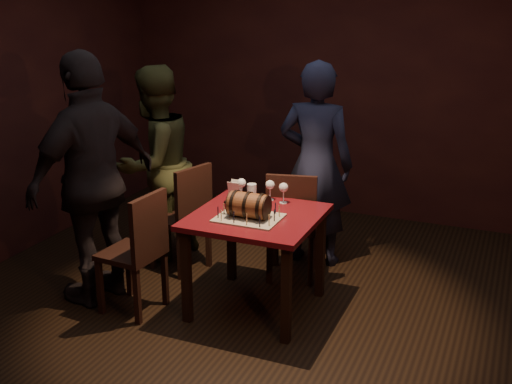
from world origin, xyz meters
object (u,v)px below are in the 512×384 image
person_left_rear (155,164)px  wine_glass_mid (270,186)px  person_left_front (93,180)px  pub_table (256,229)px  chair_back (292,220)px  pint_of_ale (252,194)px  chair_left_front (139,246)px  person_back (316,164)px  wine_glass_right (284,188)px  chair_left_rear (186,212)px  barrel_cake (249,205)px  wine_glass_left (241,184)px

person_left_rear → wine_glass_mid: bearing=92.0°
person_left_front → pub_table: bearing=119.3°
chair_back → person_left_front: 1.59m
pint_of_ale → person_left_rear: bearing=162.1°
chair_back → chair_left_front: bearing=-131.6°
chair_left_front → person_back: bearing=57.8°
wine_glass_mid → chair_left_front: 1.09m
wine_glass_right → chair_left_rear: size_ratio=0.17×
pub_table → barrel_cake: size_ratio=2.67×
wine_glass_right → chair_left_front: bearing=-140.6°
chair_back → chair_left_rear: (-0.89, -0.17, 0.00)m
person_back → wine_glass_right: bearing=85.1°
wine_glass_left → chair_left_front: (-0.51, -0.68, -0.35)m
pint_of_ale → person_back: person_back is taller
chair_back → chair_left_rear: same height
pub_table → person_back: person_back is taller
wine_glass_right → person_left_rear: bearing=168.9°
pub_table → wine_glass_left: size_ratio=5.59×
wine_glass_left → wine_glass_right: same height
pub_table → person_left_rear: 1.34m
wine_glass_right → chair_back: chair_back is taller
wine_glass_left → wine_glass_mid: (0.22, 0.04, -0.00)m
person_back → wine_glass_mid: bearing=75.1°
person_back → chair_left_front: bearing=55.3°
chair_left_rear → person_left_rear: size_ratio=0.55×
person_left_front → wine_glass_mid: bearing=134.0°
person_back → person_left_rear: size_ratio=1.03×
person_left_rear → person_left_front: 0.88m
pint_of_ale → person_back: bearing=72.2°
wine_glass_mid → pint_of_ale: wine_glass_mid is taller
barrel_cake → wine_glass_mid: bearing=91.8°
chair_left_rear → person_back: 1.17m
wine_glass_left → person_left_rear: (-0.95, 0.27, -0.02)m
wine_glass_left → wine_glass_right: 0.34m
barrel_cake → person_left_front: size_ratio=0.18×
barrel_cake → wine_glass_right: barrel_cake is taller
wine_glass_left → chair_left_rear: 0.66m
pub_table → person_left_front: 1.26m
chair_left_rear → person_back: size_ratio=0.53×
wine_glass_left → pint_of_ale: size_ratio=1.07×
wine_glass_mid → person_back: size_ratio=0.09×
wine_glass_mid → person_left_rear: bearing=168.8°
pub_table → wine_glass_left: wine_glass_left is taller
wine_glass_mid → pint_of_ale: size_ratio=1.07×
pub_table → wine_glass_right: 0.40m
chair_left_front → person_left_front: person_left_front is taller
barrel_cake → wine_glass_left: bearing=120.5°
pub_table → pint_of_ale: pint_of_ale is taller
person_back → person_left_rear: (-1.32, -0.44, -0.03)m
chair_left_rear → chair_left_front: same height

